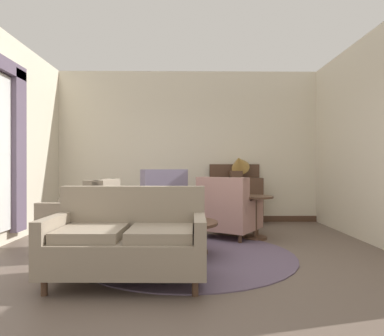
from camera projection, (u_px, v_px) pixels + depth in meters
name	position (u px, v px, depth m)	size (l,w,h in m)	color
ground	(188.00, 262.00, 4.08)	(8.58, 8.58, 0.00)	brown
wall_back	(188.00, 147.00, 7.14)	(5.63, 0.08, 3.15)	beige
wall_left	(1.00, 137.00, 4.97)	(0.08, 4.29, 3.15)	beige
wall_right	(372.00, 138.00, 5.03)	(0.08, 4.29, 3.15)	beige
baseboard_back	(188.00, 219.00, 7.09)	(5.47, 0.03, 0.12)	#4C3323
area_rug	(188.00, 255.00, 4.38)	(2.75, 2.75, 0.01)	#5B4C60
coffee_table	(180.00, 227.00, 4.37)	(0.98, 0.98, 0.44)	#4C3323
porcelain_vase	(184.00, 211.00, 4.38)	(0.14, 0.14, 0.29)	#384C93
settee	(128.00, 241.00, 3.39)	(1.56, 0.86, 0.93)	gray
armchair_back_corner	(86.00, 220.00, 4.57)	(0.95, 0.82, 0.98)	gray
armchair_foreground_right	(228.00, 212.00, 5.46)	(1.13, 1.13, 0.98)	tan
armchair_near_window	(160.00, 207.00, 5.78)	(1.04, 1.11, 1.11)	slate
side_table	(255.00, 213.00, 5.40)	(0.58, 0.58, 0.68)	#4C3323
sideboard	(236.00, 198.00, 6.86)	(1.04, 0.43, 1.20)	#4C3323
gramophone	(239.00, 164.00, 6.77)	(0.50, 0.57, 0.55)	#4C3323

